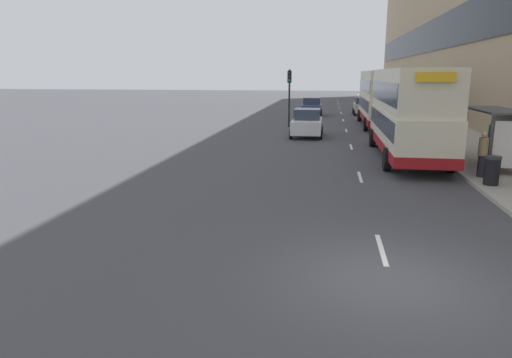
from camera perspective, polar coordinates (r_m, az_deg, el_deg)
ground_plane at (r=9.81m, az=16.45°, el=-11.99°), size 220.00×220.00×0.00m
pavement at (r=48.14m, az=18.49°, el=7.55°), size 5.00×93.00×0.14m
terrace_facade at (r=49.03m, az=24.08°, el=17.50°), size 3.10×93.00×17.70m
lane_mark_0 at (r=11.31m, az=15.41°, el=-8.48°), size 0.12×2.00×0.01m
lane_mark_1 at (r=18.88m, az=12.87°, el=0.26°), size 0.12×2.00×0.01m
lane_mark_2 at (r=26.65m, az=11.80°, el=3.95°), size 0.12×2.00×0.01m
lane_mark_3 at (r=34.48m, az=11.22°, el=5.97°), size 0.12×2.00×0.01m
lane_mark_4 at (r=42.34m, az=10.84°, el=7.25°), size 0.12×2.00×0.01m
lane_mark_5 at (r=50.22m, az=10.59°, el=8.12°), size 0.12×2.00×0.01m
lane_mark_6 at (r=58.11m, az=10.40°, el=8.76°), size 0.12×2.00×0.01m
lane_mark_7 at (r=66.00m, az=10.26°, el=9.24°), size 0.12×2.00×0.01m
lane_mark_8 at (r=73.90m, az=10.14°, el=9.62°), size 0.12×2.00×0.01m
bus_shelter at (r=21.72m, az=28.22°, el=5.68°), size 1.60×4.20×2.48m
double_decker_bus_near at (r=23.51m, az=18.50°, el=7.99°), size 2.85×10.70×4.30m
double_decker_bus_ahead at (r=37.81m, az=15.26°, el=9.83°), size 2.85×11.11×4.30m
car_0 at (r=30.69m, az=6.40°, el=6.97°), size 2.10×4.24×1.82m
car_1 at (r=46.70m, az=6.97°, el=8.96°), size 2.05×4.23×1.77m
car_2 at (r=48.46m, az=13.31°, el=8.86°), size 2.09×4.18×1.78m
pedestrian_1 at (r=19.73m, az=26.46°, el=2.83°), size 0.35×0.35×1.76m
pedestrian_2 at (r=24.98m, az=27.35°, el=4.57°), size 0.35×0.35×1.75m
litter_bin at (r=18.50m, az=27.41°, el=0.96°), size 0.55×0.55×1.05m
traffic_light_far_kerb at (r=35.99m, az=4.19°, el=11.23°), size 0.30×0.32×4.42m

